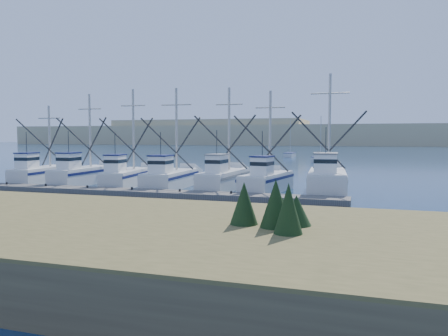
{
  "coord_description": "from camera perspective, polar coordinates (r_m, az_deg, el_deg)",
  "views": [
    {
      "loc": [
        7.93,
        -22.96,
        4.54
      ],
      "look_at": [
        -1.81,
        8.0,
        2.16
      ],
      "focal_mm": 35.0,
      "sensor_mm": 36.0,
      "label": 1
    }
  ],
  "objects": [
    {
      "name": "dune_ridge",
      "position": [
        233.1,
        15.55,
        4.16
      ],
      "size": [
        360.0,
        60.0,
        10.0
      ],
      "primitive_type": "cube",
      "color": "tan",
      "rests_on": "ground"
    },
    {
      "name": "floating_dock",
      "position": [
        34.04,
        -10.46,
        -3.2
      ],
      "size": [
        30.56,
        2.13,
        0.41
      ],
      "primitive_type": "cube",
      "rotation": [
        0.0,
        0.0,
        0.0
      ],
      "color": "#5F5A55",
      "rests_on": "ground"
    },
    {
      "name": "sailboat_far",
      "position": [
        95.31,
        8.59,
        1.72
      ],
      "size": [
        1.88,
        5.71,
        8.1
      ],
      "rotation": [
        0.0,
        0.0,
        -0.02
      ],
      "color": "silver",
      "rests_on": "ground"
    },
    {
      "name": "ground",
      "position": [
        24.71,
        -1.58,
        -6.39
      ],
      "size": [
        500.0,
        500.0,
        0.0
      ],
      "primitive_type": "plane",
      "color": "#0B1F34",
      "rests_on": "ground"
    },
    {
      "name": "sailboat_near",
      "position": [
        79.39,
        12.46,
        1.17
      ],
      "size": [
        2.6,
        6.78,
        8.1
      ],
      "rotation": [
        0.0,
        0.0,
        -0.12
      ],
      "color": "silver",
      "rests_on": "ground"
    },
    {
      "name": "trawler_fleet",
      "position": [
        37.99,
        -5.81,
        -1.21
      ],
      "size": [
        30.17,
        8.42,
        9.58
      ],
      "color": "silver",
      "rests_on": "ground"
    }
  ]
}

